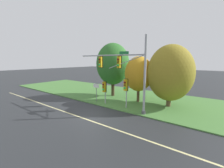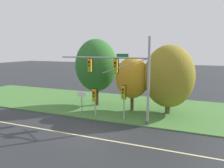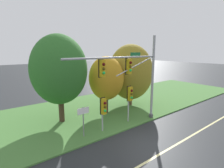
{
  "view_description": "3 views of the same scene",
  "coord_description": "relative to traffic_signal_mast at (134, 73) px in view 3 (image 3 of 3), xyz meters",
  "views": [
    {
      "loc": [
        10.16,
        -10.02,
        5.34
      ],
      "look_at": [
        0.03,
        3.14,
        2.66
      ],
      "focal_mm": 24.0,
      "sensor_mm": 36.0,
      "label": 1
    },
    {
      "loc": [
        8.14,
        -15.05,
        6.63
      ],
      "look_at": [
        0.59,
        3.28,
        3.42
      ],
      "focal_mm": 35.0,
      "sensor_mm": 36.0,
      "label": 2
    },
    {
      "loc": [
        -8.57,
        -7.1,
        6.4
      ],
      "look_at": [
        -0.42,
        3.31,
        3.8
      ],
      "focal_mm": 28.0,
      "sensor_mm": 36.0,
      "label": 3
    }
  ],
  "objects": [
    {
      "name": "tree_behind_signpost",
      "position": [
        3.49,
        4.06,
        -0.63
      ],
      "size": [
        5.0,
        5.0,
        6.94
      ],
      "color": "brown",
      "rests_on": "grass_verge"
    },
    {
      "name": "grass_verge",
      "position": [
        -1.68,
        5.25,
        -4.49
      ],
      "size": [
        48.0,
        11.5,
        0.1
      ],
      "primitive_type": "cube",
      "color": "#477A38",
      "rests_on": "ground"
    },
    {
      "name": "traffic_signal_mast",
      "position": [
        0.0,
        0.0,
        0.0
      ],
      "size": [
        8.77,
        0.49,
        7.54
      ],
      "color": "#9EA0A5",
      "rests_on": "grass_verge"
    },
    {
      "name": "ground_plane",
      "position": [
        -1.68,
        -3.0,
        -4.54
      ],
      "size": [
        160.0,
        160.0,
        0.0
      ],
      "primitive_type": "plane",
      "color": "#282B2D"
    },
    {
      "name": "tree_left_of_mast",
      "position": [
        -0.19,
        3.67,
        -0.92
      ],
      "size": [
        3.47,
        3.47,
        5.7
      ],
      "color": "#4C3823",
      "rests_on": "grass_verge"
    },
    {
      "name": "pedestrian_signal_further_along",
      "position": [
        -0.03,
        0.45,
        -2.07
      ],
      "size": [
        0.46,
        0.55,
        3.24
      ],
      "color": "#9EA0A5",
      "rests_on": "grass_verge"
    },
    {
      "name": "tree_nearest_road",
      "position": [
        -4.69,
        4.3,
        0.19
      ],
      "size": [
        4.77,
        4.77,
        7.63
      ],
      "color": "#423021",
      "rests_on": "grass_verge"
    },
    {
      "name": "pedestrian_signal_near_kerb",
      "position": [
        -2.93,
        0.31,
        -2.5
      ],
      "size": [
        0.46,
        0.55,
        2.74
      ],
      "color": "#9EA0A5",
      "rests_on": "grass_verge"
    },
    {
      "name": "route_sign_post",
      "position": [
        -4.53,
        0.59,
        -2.91
      ],
      "size": [
        0.92,
        0.08,
        2.27
      ],
      "color": "slate",
      "rests_on": "grass_verge"
    },
    {
      "name": "lane_stripe",
      "position": [
        -1.68,
        -4.2,
        -4.53
      ],
      "size": [
        36.0,
        0.16,
        0.01
      ],
      "primitive_type": "cube",
      "color": "beige",
      "rests_on": "ground"
    }
  ]
}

